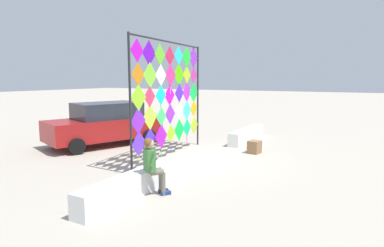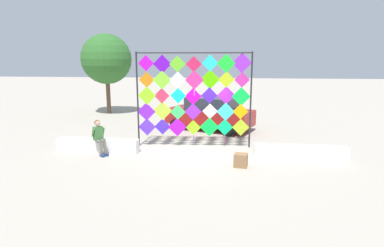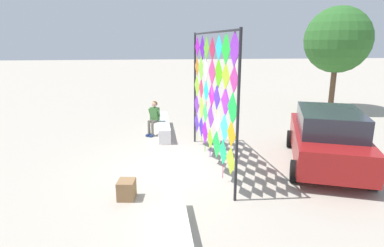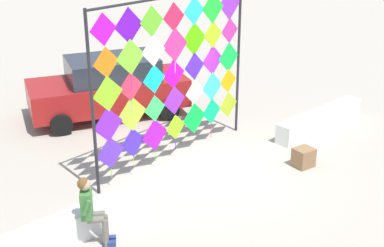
{
  "view_description": "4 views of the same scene",
  "coord_description": "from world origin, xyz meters",
  "px_view_note": "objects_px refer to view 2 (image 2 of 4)",
  "views": [
    {
      "loc": [
        -9.9,
        -5.16,
        2.79
      ],
      "look_at": [
        -0.17,
        0.21,
        1.24
      ],
      "focal_mm": 30.91,
      "sensor_mm": 36.0,
      "label": 1
    },
    {
      "loc": [
        1.45,
        -11.9,
        3.61
      ],
      "look_at": [
        -0.23,
        0.7,
        1.09
      ],
      "focal_mm": 29.01,
      "sensor_mm": 36.0,
      "label": 2
    },
    {
      "loc": [
        9.08,
        -0.63,
        3.75
      ],
      "look_at": [
        0.33,
        0.4,
        1.48
      ],
      "focal_mm": 30.02,
      "sensor_mm": 36.0,
      "label": 3
    },
    {
      "loc": [
        -7.93,
        -8.03,
        5.87
      ],
      "look_at": [
        -0.17,
        0.48,
        1.09
      ],
      "focal_mm": 49.51,
      "sensor_mm": 36.0,
      "label": 4
    }
  ],
  "objects_px": {
    "kite_display_rack": "(194,93)",
    "seated_vendor": "(99,135)",
    "tree_far_right": "(105,59)",
    "cardboard_box_large": "(241,160)",
    "parked_car": "(210,113)"
  },
  "relations": [
    {
      "from": "kite_display_rack",
      "to": "tree_far_right",
      "type": "xyz_separation_m",
      "value": [
        -7.3,
        8.12,
        1.53
      ]
    },
    {
      "from": "tree_far_right",
      "to": "cardboard_box_large",
      "type": "bearing_deg",
      "value": -48.64
    },
    {
      "from": "seated_vendor",
      "to": "parked_car",
      "type": "relative_size",
      "value": 0.28
    },
    {
      "from": "seated_vendor",
      "to": "tree_far_right",
      "type": "relative_size",
      "value": 0.25
    },
    {
      "from": "kite_display_rack",
      "to": "tree_far_right",
      "type": "bearing_deg",
      "value": 131.95
    },
    {
      "from": "kite_display_rack",
      "to": "parked_car",
      "type": "relative_size",
      "value": 0.98
    },
    {
      "from": "kite_display_rack",
      "to": "cardboard_box_large",
      "type": "xyz_separation_m",
      "value": [
        1.98,
        -2.42,
        -2.08
      ]
    },
    {
      "from": "seated_vendor",
      "to": "cardboard_box_large",
      "type": "xyz_separation_m",
      "value": [
        5.48,
        -0.69,
        -0.58
      ]
    },
    {
      "from": "parked_car",
      "to": "tree_far_right",
      "type": "relative_size",
      "value": 0.9
    },
    {
      "from": "kite_display_rack",
      "to": "tree_far_right",
      "type": "relative_size",
      "value": 0.88
    },
    {
      "from": "kite_display_rack",
      "to": "cardboard_box_large",
      "type": "relative_size",
      "value": 10.35
    },
    {
      "from": "kite_display_rack",
      "to": "seated_vendor",
      "type": "relative_size",
      "value": 3.46
    },
    {
      "from": "kite_display_rack",
      "to": "parked_car",
      "type": "height_order",
      "value": "kite_display_rack"
    },
    {
      "from": "tree_far_right",
      "to": "seated_vendor",
      "type": "bearing_deg",
      "value": -68.93
    },
    {
      "from": "seated_vendor",
      "to": "cardboard_box_large",
      "type": "bearing_deg",
      "value": -7.14
    }
  ]
}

